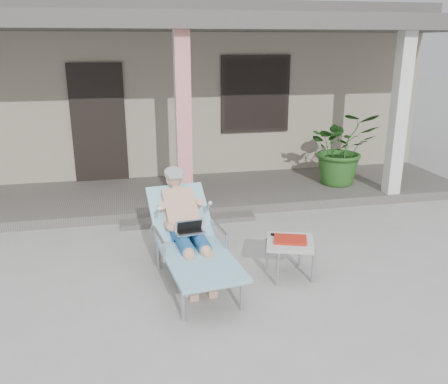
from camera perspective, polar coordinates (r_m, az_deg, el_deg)
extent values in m
plane|color=#9E9E99|center=(5.49, -1.62, -10.56)|extent=(60.00, 60.00, 0.00)
cube|color=#9E927D|center=(11.35, -7.76, 11.93)|extent=(10.00, 5.00, 3.00)
cube|color=#474442|center=(11.31, -8.12, 20.27)|extent=(10.40, 5.40, 0.30)
cube|color=black|center=(8.85, -14.84, 7.99)|extent=(0.95, 0.06, 2.10)
cube|color=black|center=(9.12, 3.79, 11.64)|extent=(1.20, 0.06, 1.30)
cube|color=black|center=(9.11, 3.80, 11.64)|extent=(1.32, 0.05, 1.42)
cube|color=#605B56|center=(8.20, -5.41, -0.33)|extent=(10.00, 2.00, 0.15)
cube|color=red|center=(7.06, -4.91, 8.29)|extent=(0.22, 0.22, 2.61)
cube|color=silver|center=(8.25, 20.28, 8.62)|extent=(0.22, 0.22, 2.61)
cube|color=#474442|center=(7.82, -6.03, 19.64)|extent=(10.00, 2.30, 0.24)
cube|color=#605B56|center=(7.14, -4.31, -3.40)|extent=(2.00, 0.30, 0.07)
cylinder|color=#B7B7BC|center=(4.70, -4.90, -13.33)|extent=(0.04, 0.04, 0.36)
cylinder|color=#B7B7BC|center=(4.85, 2.15, -12.18)|extent=(0.04, 0.04, 0.36)
cylinder|color=#B7B7BC|center=(5.73, -7.87, -7.46)|extent=(0.04, 0.04, 0.36)
cylinder|color=#B7B7BC|center=(5.85, -2.06, -6.71)|extent=(0.04, 0.04, 0.36)
cube|color=#B7B7BC|center=(5.05, -2.87, -8.47)|extent=(0.74, 1.25, 0.03)
cube|color=#96E8E3|center=(5.04, -2.87, -8.23)|extent=(0.84, 1.29, 0.04)
cube|color=#B7B7BC|center=(5.72, -5.32, -2.81)|extent=(0.67, 0.63, 0.48)
cube|color=#96E8E3|center=(5.71, -5.33, -2.49)|extent=(0.77, 0.71, 0.54)
cylinder|color=#969698|center=(5.84, -6.11, 2.34)|extent=(0.26, 0.27, 0.13)
cube|color=silver|center=(5.34, -4.17, -4.76)|extent=(0.35, 0.26, 0.23)
cube|color=#B9B9B4|center=(5.46, 7.96, -6.04)|extent=(0.66, 0.66, 0.04)
cylinder|color=#B7B7BC|center=(5.31, 6.48, -9.29)|extent=(0.04, 0.04, 0.40)
cylinder|color=#B7B7BC|center=(5.44, 10.70, -8.78)|extent=(0.04, 0.04, 0.40)
cylinder|color=#B7B7BC|center=(5.66, 5.16, -7.45)|extent=(0.04, 0.04, 0.40)
cylinder|color=#B7B7BC|center=(5.79, 9.13, -7.02)|extent=(0.04, 0.04, 0.40)
cube|color=#B02012|center=(5.44, 7.98, -5.69)|extent=(0.43, 0.37, 0.03)
cube|color=black|center=(5.56, 7.51, -5.20)|extent=(0.35, 0.14, 0.04)
imported|color=#26591E|center=(8.67, 13.99, 5.20)|extent=(1.33, 1.21, 1.31)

